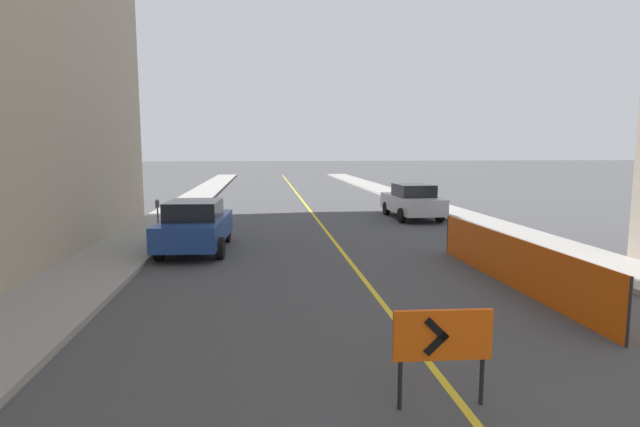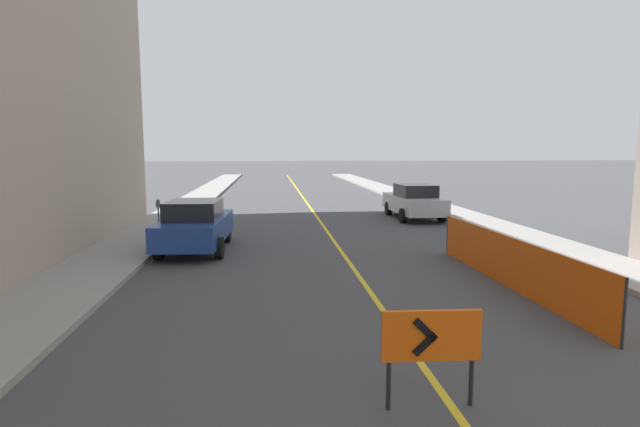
{
  "view_description": "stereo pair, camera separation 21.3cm",
  "coord_description": "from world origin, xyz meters",
  "px_view_note": "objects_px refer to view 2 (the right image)",
  "views": [
    {
      "loc": [
        -2.4,
        8.29,
        3.14
      ],
      "look_at": [
        -0.51,
        24.87,
        1.0
      ],
      "focal_mm": 28.0,
      "sensor_mm": 36.0,
      "label": 1
    },
    {
      "loc": [
        -2.19,
        8.27,
        3.14
      ],
      "look_at": [
        -0.51,
        24.87,
        1.0
      ],
      "focal_mm": 28.0,
      "sensor_mm": 36.0,
      "label": 2
    }
  ],
  "objects_px": {
    "parked_car_curb_near": "(195,225)",
    "parking_meter_far_curb": "(158,211)",
    "parked_car_curb_mid": "(414,201)",
    "arrow_barricade_primary": "(431,339)"
  },
  "relations": [
    {
      "from": "parked_car_curb_near",
      "to": "parking_meter_far_curb",
      "type": "relative_size",
      "value": 3.26
    },
    {
      "from": "parked_car_curb_mid",
      "to": "parking_meter_far_curb",
      "type": "bearing_deg",
      "value": -156.73
    },
    {
      "from": "parked_car_curb_mid",
      "to": "parking_meter_far_curb",
      "type": "relative_size",
      "value": 3.24
    },
    {
      "from": "parked_car_curb_mid",
      "to": "arrow_barricade_primary",
      "type": "bearing_deg",
      "value": -107.53
    },
    {
      "from": "arrow_barricade_primary",
      "to": "parked_car_curb_mid",
      "type": "xyz_separation_m",
      "value": [
        4.65,
        16.51,
        -0.07
      ]
    },
    {
      "from": "parked_car_curb_near",
      "to": "parking_meter_far_curb",
      "type": "xyz_separation_m",
      "value": [
        -1.45,
        1.61,
        0.28
      ]
    },
    {
      "from": "arrow_barricade_primary",
      "to": "parked_car_curb_mid",
      "type": "relative_size",
      "value": 0.28
    },
    {
      "from": "parked_car_curb_near",
      "to": "parking_meter_far_curb",
      "type": "distance_m",
      "value": 2.18
    },
    {
      "from": "parked_car_curb_near",
      "to": "parking_meter_far_curb",
      "type": "height_order",
      "value": "parked_car_curb_near"
    },
    {
      "from": "parked_car_curb_near",
      "to": "parked_car_curb_mid",
      "type": "height_order",
      "value": "same"
    }
  ]
}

